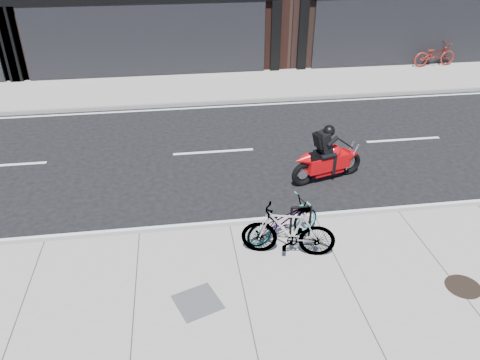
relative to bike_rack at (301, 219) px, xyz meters
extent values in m
plane|color=black|center=(-1.45, 2.60, -0.59)|extent=(120.00, 120.00, 0.00)
cube|color=gray|center=(-1.45, -2.40, -0.52)|extent=(60.00, 6.00, 0.13)
cube|color=gray|center=(-1.45, 10.35, -0.52)|extent=(60.00, 3.50, 0.13)
cylinder|color=black|center=(-0.21, 0.00, -0.08)|extent=(0.05, 0.05, 0.76)
cylinder|color=black|center=(0.21, 0.00, -0.08)|extent=(0.05, 0.05, 0.76)
cylinder|color=black|center=(0.00, 0.00, 0.30)|extent=(0.42, 0.06, 0.05)
imported|color=gray|center=(-0.39, 0.00, -0.01)|extent=(1.82, 1.12, 0.90)
imported|color=gray|center=(-0.40, -0.53, 0.11)|extent=(1.97, 0.99, 1.14)
torus|color=black|center=(2.09, 2.74, -0.26)|extent=(0.69, 0.33, 0.68)
torus|color=black|center=(0.69, 2.33, -0.26)|extent=(0.69, 0.33, 0.68)
cube|color=#B3080C|center=(1.38, 2.53, -0.06)|extent=(1.29, 0.72, 0.39)
cone|color=#B3080C|center=(2.13, 2.75, 0.00)|extent=(0.57, 0.56, 0.45)
sphere|color=#B3080C|center=(1.53, 2.57, 0.21)|extent=(0.41, 0.41, 0.41)
cube|color=black|center=(1.08, 2.45, 0.19)|extent=(0.62, 0.43, 0.12)
cylinder|color=silver|center=(0.79, 2.55, -0.28)|extent=(0.57, 0.25, 0.09)
cube|color=black|center=(1.22, 2.49, 0.54)|extent=(0.49, 0.47, 0.60)
cube|color=black|center=(1.06, 2.44, 0.62)|extent=(0.32, 0.36, 0.41)
sphere|color=black|center=(1.34, 2.52, 0.84)|extent=(0.30, 0.30, 0.30)
imported|color=maroon|center=(9.19, 11.60, 0.06)|extent=(2.04, 0.87, 1.05)
cylinder|color=black|center=(2.66, -1.97, -0.45)|extent=(0.74, 0.74, 0.02)
cube|color=#424244|center=(-2.32, -1.66, -0.45)|extent=(0.97, 0.97, 0.02)
camera|label=1|loc=(-2.44, -7.90, 5.68)|focal=35.00mm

